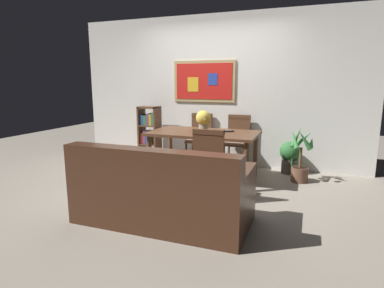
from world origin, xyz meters
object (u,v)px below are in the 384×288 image
(dining_chair_far_left, at_px, (200,135))
(bookshelf, at_px, (149,135))
(dining_chair_near_right, at_px, (211,159))
(tv_remote, at_px, (229,131))
(dining_table, at_px, (204,138))
(potted_ivy, at_px, (289,156))
(leather_couch, at_px, (161,194))
(flower_vase, at_px, (203,119))
(dining_chair_far_right, at_px, (238,137))
(potted_palm, at_px, (300,160))

(dining_chair_far_left, xyz_separation_m, bookshelf, (-0.93, -0.16, -0.02))
(dining_chair_near_right, xyz_separation_m, tv_remote, (-0.02, 0.97, 0.20))
(dining_chair_far_left, relative_size, tv_remote, 5.69)
(dining_table, bearing_deg, dining_chair_near_right, -66.35)
(dining_chair_far_left, relative_size, potted_ivy, 1.68)
(leather_couch, xyz_separation_m, flower_vase, (-0.08, 1.65, 0.60))
(potted_ivy, distance_m, tv_remote, 1.16)
(dining_chair_far_right, xyz_separation_m, potted_palm, (1.04, -0.42, -0.21))
(potted_ivy, relative_size, tv_remote, 3.39)
(dining_chair_far_right, height_order, dining_chair_far_left, same)
(dining_chair_near_right, xyz_separation_m, leather_couch, (-0.30, -0.78, -0.23))
(bookshelf, bearing_deg, dining_chair_near_right, -42.52)
(dining_chair_near_right, relative_size, potted_palm, 1.11)
(potted_ivy, bearing_deg, bookshelf, -177.29)
(leather_couch, bearing_deg, dining_chair_far_left, 99.34)
(dining_table, xyz_separation_m, flower_vase, (-0.01, 0.02, 0.27))
(flower_vase, bearing_deg, potted_ivy, 31.43)
(flower_vase, relative_size, tv_remote, 1.98)
(dining_chair_far_left, distance_m, leather_couch, 2.48)
(dining_table, distance_m, dining_chair_far_right, 0.86)
(leather_couch, distance_m, flower_vase, 1.75)
(dining_table, height_order, dining_chair_far_right, dining_chair_far_right)
(potted_palm, height_order, flower_vase, flower_vase)
(dining_chair_near_right, height_order, dining_chair_far_left, same)
(dining_chair_near_right, distance_m, bookshelf, 2.21)
(dining_chair_near_right, xyz_separation_m, bookshelf, (-1.63, 1.49, -0.02))
(dining_chair_far_left, bearing_deg, tv_remote, -45.05)
(dining_table, distance_m, leather_couch, 1.66)
(bookshelf, bearing_deg, tv_remote, -18.03)
(potted_palm, bearing_deg, dining_chair_far_left, 165.28)
(dining_chair_far_left, bearing_deg, leather_couch, -80.66)
(potted_ivy, distance_m, potted_palm, 0.45)
(dining_chair_near_right, distance_m, leather_couch, 0.87)
(flower_vase, xyz_separation_m, tv_remote, (0.36, 0.10, -0.17))
(potted_ivy, height_order, potted_palm, potted_palm)
(dining_chair_far_left, relative_size, leather_couch, 0.51)
(dining_table, bearing_deg, dining_chair_far_left, 112.29)
(bookshelf, xyz_separation_m, flower_vase, (1.25, -0.63, 0.40))
(flower_vase, bearing_deg, dining_chair_near_right, -66.13)
(dining_chair_far_right, height_order, bookshelf, bookshelf)
(dining_chair_far_right, distance_m, flower_vase, 0.92)
(dining_chair_far_left, bearing_deg, potted_ivy, -1.63)
(dining_chair_far_right, bearing_deg, potted_ivy, -0.86)
(leather_couch, height_order, flower_vase, flower_vase)
(flower_vase, bearing_deg, bookshelf, 153.22)
(leather_couch, height_order, tv_remote, leather_couch)
(dining_table, bearing_deg, potted_ivy, 32.57)
(dining_chair_far_right, bearing_deg, leather_couch, -96.68)
(dining_chair_near_right, relative_size, dining_chair_far_left, 1.00)
(dining_table, distance_m, tv_remote, 0.39)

